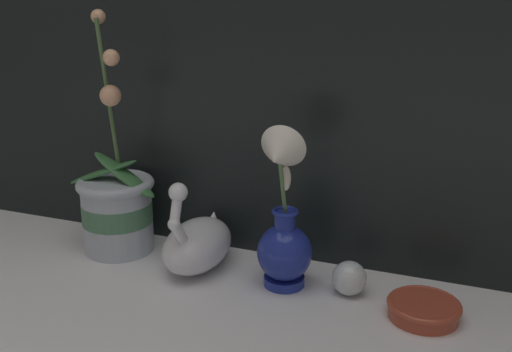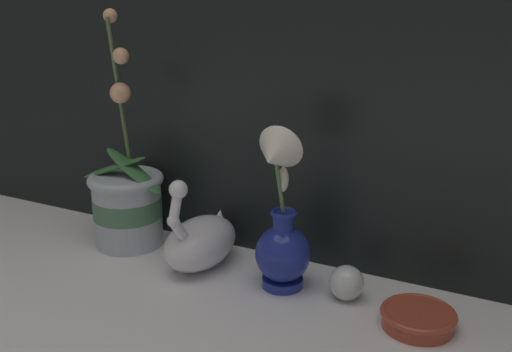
# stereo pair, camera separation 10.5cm
# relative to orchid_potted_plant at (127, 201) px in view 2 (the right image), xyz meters

# --- Properties ---
(ground_plane) EXTENTS (2.80, 2.80, 0.00)m
(ground_plane) POSITION_rel_orchid_potted_plant_xyz_m (0.31, -0.12, -0.09)
(ground_plane) COLOR white
(orchid_potted_plant) EXTENTS (0.20, 0.15, 0.48)m
(orchid_potted_plant) POSITION_rel_orchid_potted_plant_xyz_m (0.00, 0.00, 0.00)
(orchid_potted_plant) COLOR #B2BCCC
(orchid_potted_plant) RESTS_ON ground_plane
(swan_figurine) EXTENTS (0.12, 0.20, 0.19)m
(swan_figurine) POSITION_rel_orchid_potted_plant_xyz_m (0.19, -0.02, -0.04)
(swan_figurine) COLOR white
(swan_figurine) RESTS_ON ground_plane
(blue_vase) EXTENTS (0.10, 0.12, 0.30)m
(blue_vase) POSITION_rel_orchid_potted_plant_xyz_m (0.36, -0.03, 0.01)
(blue_vase) COLOR navy
(blue_vase) RESTS_ON ground_plane
(glass_sphere) EXTENTS (0.06, 0.06, 0.06)m
(glass_sphere) POSITION_rel_orchid_potted_plant_xyz_m (0.48, -0.02, -0.06)
(glass_sphere) COLOR silver
(glass_sphere) RESTS_ON ground_plane
(amber_dish) EXTENTS (0.12, 0.12, 0.03)m
(amber_dish) POSITION_rel_orchid_potted_plant_xyz_m (0.61, -0.05, -0.08)
(amber_dish) COLOR #A8422D
(amber_dish) RESTS_ON ground_plane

